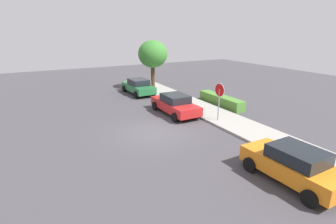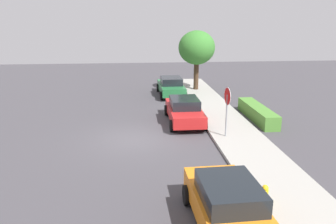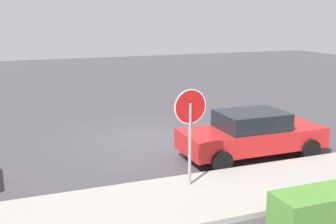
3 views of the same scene
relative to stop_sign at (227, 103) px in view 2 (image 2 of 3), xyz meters
name	(u,v)px [view 2 (image 2 of 3)]	position (x,y,z in m)	size (l,w,h in m)	color
ground_plane	(135,139)	(-0.41, -4.51, -1.83)	(60.00, 60.00, 0.00)	#423F44
sidewalk_curb	(236,134)	(-0.41, 0.65, -1.76)	(32.00, 2.64, 0.14)	#9E9B93
stop_sign	(227,103)	(0.00, 0.00, 0.00)	(0.88, 0.09, 2.62)	gray
parked_car_red	(184,110)	(-2.88, -1.67, -1.09)	(4.57, 1.99, 1.45)	red
parked_car_orange	(227,205)	(7.17, -1.92, -1.06)	(4.11, 2.07, 1.51)	orange
parked_car_green	(171,86)	(-9.96, -1.68, -1.09)	(4.43, 2.05, 1.45)	#236B38
street_tree_near_corner	(197,48)	(-11.38, 0.55, 1.71)	(2.95, 2.95, 4.94)	#422D1E
fire_hydrant	(265,195)	(6.10, -0.39, -1.47)	(0.30, 0.22, 0.72)	gold
front_yard_hedge	(257,113)	(-3.09, 2.77, -1.43)	(4.72, 0.90, 0.80)	#4C8433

